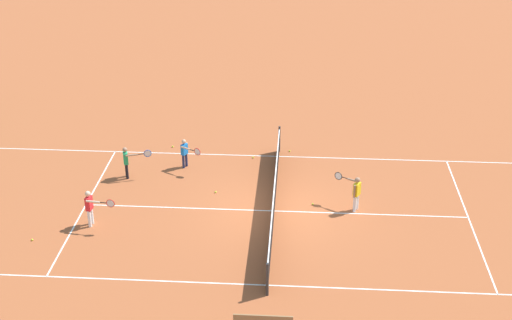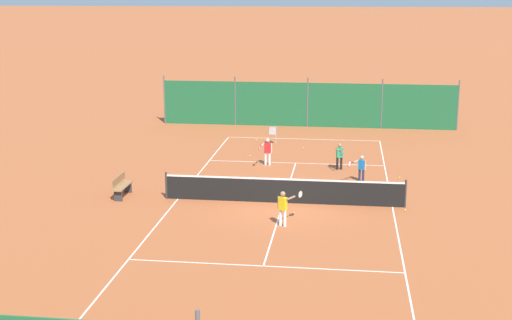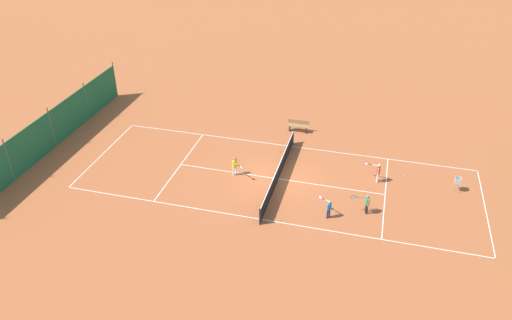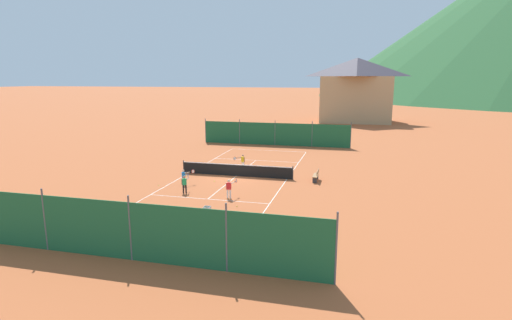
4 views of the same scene
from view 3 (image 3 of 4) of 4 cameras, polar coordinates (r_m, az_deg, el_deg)
ground_plane at (r=30.56m, az=2.56°, el=-2.17°), size 600.00×600.00×0.00m
court_line_markings at (r=30.56m, az=2.56°, el=-2.16°), size 8.25×23.85×0.01m
tennis_net at (r=30.29m, az=2.59°, el=-1.38°), size 9.18×0.08×1.06m
windscreen_fence_far at (r=35.95m, az=-22.29°, el=3.27°), size 17.28×0.08×2.90m
player_far_baseline at (r=30.79m, az=13.74°, el=-1.25°), size 0.51×1.02×1.25m
player_far_service at (r=28.04m, az=12.51°, el=-4.75°), size 0.39×1.05×1.21m
player_near_service at (r=27.39m, az=8.26°, el=-5.36°), size 0.76×0.82×1.13m
player_near_baseline at (r=30.53m, az=-2.42°, el=-0.58°), size 0.82×0.87×1.24m
tennis_ball_far_corner at (r=32.09m, az=16.59°, el=-1.74°), size 0.07×0.07×0.07m
tennis_ball_near_corner at (r=32.71m, az=23.00°, el=-2.41°), size 0.07×0.07×0.07m
tennis_ball_by_net_right at (r=30.40m, az=-0.01°, el=-2.27°), size 0.07×0.07×0.07m
tennis_ball_mid_court at (r=27.06m, az=-0.43°, el=-7.17°), size 0.07×0.07×0.07m
tennis_ball_alley_left at (r=30.28m, az=20.40°, el=-4.72°), size 0.07×0.07×0.07m
tennis_ball_alley_right at (r=29.36m, az=6.09°, el=-3.85°), size 0.07×0.07×0.07m
tennis_ball_service_box at (r=27.31m, az=2.76°, el=-6.81°), size 0.07×0.07×0.07m
tennis_ball_by_net_left at (r=26.42m, az=9.37°, el=-8.83°), size 0.07×0.07×0.07m
ball_hopper at (r=31.44m, az=22.06°, el=-2.27°), size 0.36×0.36×0.89m
courtside_bench at (r=35.70m, az=4.85°, el=3.94°), size 0.36×1.50×0.84m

